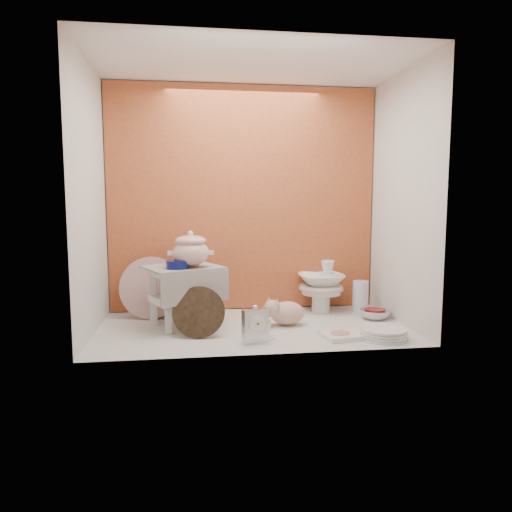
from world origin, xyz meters
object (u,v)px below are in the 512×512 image
at_px(gold_rim_teacup, 260,327).
at_px(crystal_bowl, 375,314).
at_px(dinner_plate_stack, 384,333).
at_px(porcelain_tower, 321,286).
at_px(plush_pig, 287,313).
at_px(mantel_clock, 255,324).
at_px(soup_tureen, 191,249).
at_px(floral_platter, 151,288).
at_px(step_stool, 183,296).
at_px(blue_white_vase, 161,298).

height_order(gold_rim_teacup, crystal_bowl, gold_rim_teacup).
distance_m(dinner_plate_stack, porcelain_tower, 0.70).
distance_m(plush_pig, dinner_plate_stack, 0.58).
bearing_deg(crystal_bowl, mantel_clock, -153.98).
relative_size(plush_pig, dinner_plate_stack, 1.02).
relative_size(soup_tureen, crystal_bowl, 1.35).
distance_m(floral_platter, gold_rim_teacup, 0.82).
bearing_deg(porcelain_tower, plush_pig, -132.51).
relative_size(floral_platter, porcelain_tower, 1.15).
bearing_deg(soup_tureen, gold_rim_teacup, -35.67).
bearing_deg(crystal_bowl, dinner_plate_stack, -105.48).
bearing_deg(crystal_bowl, porcelain_tower, 139.06).
relative_size(mantel_clock, gold_rim_teacup, 1.75).
relative_size(step_stool, gold_rim_teacup, 3.65).
bearing_deg(soup_tureen, plush_pig, -3.11).
bearing_deg(step_stool, blue_white_vase, 93.33).
xyz_separation_m(step_stool, dinner_plate_stack, (1.08, -0.42, -0.15)).
relative_size(blue_white_vase, plush_pig, 0.88).
bearing_deg(blue_white_vase, floral_platter, -131.80).
bearing_deg(crystal_bowl, soup_tureen, -177.72).
relative_size(soup_tureen, dinner_plate_stack, 1.00).
relative_size(plush_pig, crystal_bowl, 1.39).
relative_size(mantel_clock, porcelain_tower, 0.58).
height_order(soup_tureen, plush_pig, soup_tureen).
xyz_separation_m(soup_tureen, gold_rim_teacup, (0.37, -0.26, -0.41)).
xyz_separation_m(step_stool, floral_platter, (-0.21, 0.21, 0.02)).
bearing_deg(step_stool, porcelain_tower, -9.57).
relative_size(floral_platter, mantel_clock, 2.00).
distance_m(soup_tureen, floral_platter, 0.45).
xyz_separation_m(step_stool, gold_rim_teacup, (0.42, -0.31, -0.12)).
bearing_deg(step_stool, floral_platter, 109.53).
bearing_deg(step_stool, gold_rim_teacup, -61.26).
distance_m(step_stool, blue_white_vase, 0.32).
distance_m(step_stool, crystal_bowl, 1.20).
bearing_deg(gold_rim_teacup, mantel_clock, -114.25).
relative_size(dinner_plate_stack, crystal_bowl, 1.35).
height_order(mantel_clock, dinner_plate_stack, mantel_clock).
height_order(soup_tureen, porcelain_tower, soup_tureen).
bearing_deg(floral_platter, mantel_clock, -46.25).
bearing_deg(plush_pig, porcelain_tower, 57.83).
relative_size(step_stool, dinner_plate_stack, 1.63).
bearing_deg(porcelain_tower, gold_rim_teacup, -131.52).
height_order(step_stool, floral_platter, floral_platter).
xyz_separation_m(mantel_clock, crystal_bowl, (0.81, 0.40, -0.07)).
height_order(blue_white_vase, dinner_plate_stack, blue_white_vase).
distance_m(floral_platter, mantel_clock, 0.85).
bearing_deg(step_stool, crystal_bowl, -24.66).
xyz_separation_m(blue_white_vase, porcelain_tower, (1.06, -0.03, 0.06)).
bearing_deg(blue_white_vase, step_stool, -62.04).
relative_size(step_stool, mantel_clock, 2.09).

